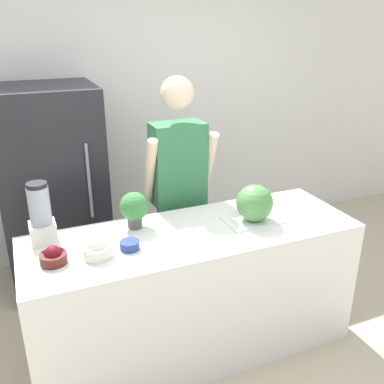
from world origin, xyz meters
The scene contains 12 objects.
ground_plane centered at (0.00, 0.00, 0.00)m, with size 14.00×14.00×0.00m, color beige.
wall_back centered at (0.00, 2.03, 1.30)m, with size 8.00×0.06×2.60m.
counter_island centered at (0.00, 0.35, 0.45)m, with size 2.09×0.70×0.90m.
refrigerator centered at (-0.72, 1.61, 0.83)m, with size 0.80×0.77×1.67m.
person centered at (0.11, 0.91, 0.93)m, with size 0.52×0.28×1.78m.
cutting_board centered at (0.41, 0.34, 0.91)m, with size 0.37×0.25×0.01m.
watermelon centered at (0.41, 0.32, 1.03)m, with size 0.24×0.24×0.24m.
bowl_cherries centered at (-0.85, 0.30, 0.94)m, with size 0.15×0.15×0.10m.
bowl_cream centered at (-0.61, 0.27, 0.95)m, with size 0.16×0.16×0.12m.
bowl_small_blue centered at (-0.43, 0.29, 0.93)m, with size 0.11×0.11×0.05m.
blender centered at (-0.87, 0.57, 1.07)m, with size 0.15×0.15×0.37m.
potted_plant centered at (-0.32, 0.55, 1.03)m, with size 0.18×0.18×0.23m.
Camera 1 is at (-0.94, -1.84, 2.12)m, focal length 40.00 mm.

